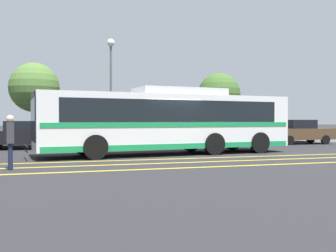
% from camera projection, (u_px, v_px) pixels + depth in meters
% --- Properties ---
extents(ground_plane, '(220.00, 220.00, 0.00)m').
position_uv_depth(ground_plane, '(169.00, 155.00, 17.87)').
color(ground_plane, '#262628').
extents(lane_strip_0, '(31.81, 0.20, 0.01)m').
position_uv_depth(lane_strip_0, '(184.00, 159.00, 16.09)').
color(lane_strip_0, gold).
rests_on(lane_strip_0, ground_plane).
extents(lane_strip_1, '(31.81, 0.20, 0.01)m').
position_uv_depth(lane_strip_1, '(196.00, 162.00, 14.72)').
color(lane_strip_1, gold).
rests_on(lane_strip_1, ground_plane).
extents(lane_strip_2, '(31.81, 0.20, 0.01)m').
position_uv_depth(lane_strip_2, '(213.00, 167.00, 13.23)').
color(lane_strip_2, gold).
rests_on(lane_strip_2, ground_plane).
extents(curb_strip, '(39.81, 0.36, 0.15)m').
position_uv_depth(curb_strip, '(138.00, 144.00, 24.34)').
color(curb_strip, '#99999E').
rests_on(curb_strip, ground_plane).
extents(transit_bus, '(12.30, 3.76, 3.06)m').
position_uv_depth(transit_bus, '(168.00, 120.00, 18.18)').
color(transit_bus, silver).
rests_on(transit_bus, ground_plane).
extents(parked_car_1, '(4.82, 2.13, 1.54)m').
position_uv_depth(parked_car_1, '(23.00, 135.00, 21.34)').
color(parked_car_1, black).
rests_on(parked_car_1, ground_plane).
extents(parked_car_2, '(4.39, 1.99, 1.29)m').
position_uv_depth(parked_car_2, '(131.00, 136.00, 22.77)').
color(parked_car_2, olive).
rests_on(parked_car_2, ground_plane).
extents(parked_car_3, '(4.51, 2.05, 1.39)m').
position_uv_depth(parked_car_3, '(213.00, 134.00, 24.62)').
color(parked_car_3, maroon).
rests_on(parked_car_3, ground_plane).
extents(parked_car_4, '(4.35, 1.99, 1.61)m').
position_uv_depth(parked_car_4, '(300.00, 132.00, 26.15)').
color(parked_car_4, '#4C3823').
rests_on(parked_car_4, ground_plane).
extents(pedestrian_0, '(0.26, 0.44, 1.74)m').
position_uv_depth(pedestrian_0, '(10.00, 139.00, 12.42)').
color(pedestrian_0, '#191E38').
rests_on(pedestrian_0, ground_plane).
extents(street_lamp, '(0.50, 0.50, 6.77)m').
position_uv_depth(street_lamp, '(111.00, 69.00, 25.01)').
color(street_lamp, '#59595E').
rests_on(street_lamp, ground_plane).
extents(tree_0, '(3.12, 3.12, 5.21)m').
position_uv_depth(tree_0, '(34.00, 88.00, 24.75)').
color(tree_0, '#513823').
rests_on(tree_0, ground_plane).
extents(tree_1, '(3.04, 3.04, 4.95)m').
position_uv_depth(tree_1, '(219.00, 95.00, 28.07)').
color(tree_1, '#513823').
rests_on(tree_1, ground_plane).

